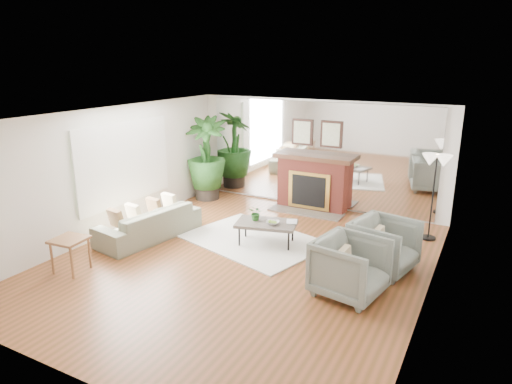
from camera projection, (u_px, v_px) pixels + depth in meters
The scene contains 18 objects.
ground at pixel (243, 261), 7.92m from camera, with size 7.00×7.00×0.00m, color brown.
wall_left at pixel (109, 172), 8.92m from camera, with size 0.02×7.00×2.50m, color silver.
wall_right at pixel (432, 220), 6.23m from camera, with size 0.02×7.00×2.50m, color silver.
wall_back at pixel (317, 154), 10.53m from camera, with size 6.00×0.02×2.50m, color silver.
mirror_panel at pixel (316, 155), 10.51m from camera, with size 5.40×0.04×2.40m, color silver.
window_panel at pixel (125, 163), 9.22m from camera, with size 0.04×2.40×1.50m, color #B2E09E.
fireplace at pixel (312, 181), 10.50m from camera, with size 1.85×0.83×2.05m.
area_rug at pixel (253, 240), 8.79m from camera, with size 2.54×1.82×0.03m, color white.
coffee_table at pixel (266, 224), 8.50m from camera, with size 1.24×0.90×0.44m.
sofa at pixel (149, 223), 8.86m from camera, with size 2.09×0.82×0.61m, color gray.
armchair_back at pixel (384, 245), 7.46m from camera, with size 0.93×0.96×0.87m, color slate.
armchair_front at pixel (350, 267), 6.67m from camera, with size 0.94×0.96×0.88m, color slate.
side_table at pixel (70, 244), 7.41m from camera, with size 0.56×0.56×0.58m.
potted_ficus at pixel (206, 156), 11.15m from camera, with size 1.26×1.26×2.05m.
floor_lamp at pixel (436, 167), 8.49m from camera, with size 0.55×0.30×1.68m.
tabletop_plant at pixel (256, 213), 8.56m from camera, with size 0.26×0.22×0.29m, color #2A6826.
fruit_bowl at pixel (273, 223), 8.38m from camera, with size 0.24×0.24×0.06m, color brown.
book at pixel (287, 222), 8.50m from camera, with size 0.20×0.27×0.02m, color brown.
Camera 1 is at (3.62, -6.31, 3.37)m, focal length 32.00 mm.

